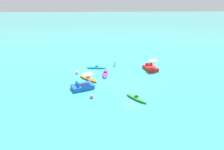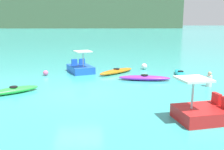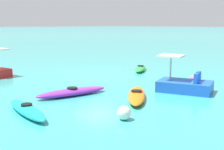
% 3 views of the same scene
% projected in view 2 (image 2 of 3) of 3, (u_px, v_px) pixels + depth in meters
% --- Properties ---
extents(ground_plane, '(600.00, 600.00, 0.00)m').
position_uv_depth(ground_plane, '(78.00, 94.00, 12.99)').
color(ground_plane, '#38ADA8').
extents(headland_cliff, '(124.15, 59.99, 30.04)m').
position_uv_depth(headland_cliff, '(89.00, 7.00, 182.18)').
color(headland_cliff, '#4C6042').
rests_on(headland_cliff, ground_plane).
extents(kayak_purple, '(3.40, 1.26, 0.37)m').
position_uv_depth(kayak_purple, '(144.00, 78.00, 16.07)').
color(kayak_purple, purple).
rests_on(kayak_purple, ground_plane).
extents(kayak_green, '(2.53, 2.02, 0.37)m').
position_uv_depth(kayak_green, '(14.00, 90.00, 13.13)').
color(kayak_green, green).
rests_on(kayak_green, ground_plane).
extents(kayak_cyan, '(1.07, 3.14, 0.37)m').
position_uv_depth(kayak_cyan, '(180.00, 74.00, 17.33)').
color(kayak_cyan, '#19B7C6').
rests_on(kayak_cyan, ground_plane).
extents(kayak_orange, '(2.93, 2.65, 0.37)m').
position_uv_depth(kayak_orange, '(116.00, 71.00, 18.25)').
color(kayak_orange, orange).
rests_on(kayak_orange, ground_plane).
extents(pedal_boat_red, '(2.62, 1.86, 1.68)m').
position_uv_depth(pedal_boat_red, '(207.00, 111.00, 9.50)').
color(pedal_boat_red, red).
rests_on(pedal_boat_red, ground_plane).
extents(pedal_boat_blue, '(2.25, 2.77, 1.68)m').
position_uv_depth(pedal_boat_blue, '(81.00, 68.00, 18.64)').
color(pedal_boat_blue, blue).
rests_on(pedal_boat_blue, ground_plane).
extents(buoy_white, '(0.47, 0.47, 0.47)m').
position_uv_depth(buoy_white, '(144.00, 66.00, 19.91)').
color(buoy_white, white).
rests_on(buoy_white, ground_plane).
extents(buoy_pink, '(0.36, 0.36, 0.36)m').
position_uv_depth(buoy_pink, '(46.00, 73.00, 17.56)').
color(buoy_pink, pink).
rests_on(buoy_pink, ground_plane).
extents(person_near_shore, '(0.44, 0.44, 0.88)m').
position_uv_depth(person_near_shore, '(209.00, 80.00, 14.50)').
color(person_near_shore, silver).
rests_on(person_near_shore, ground_plane).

